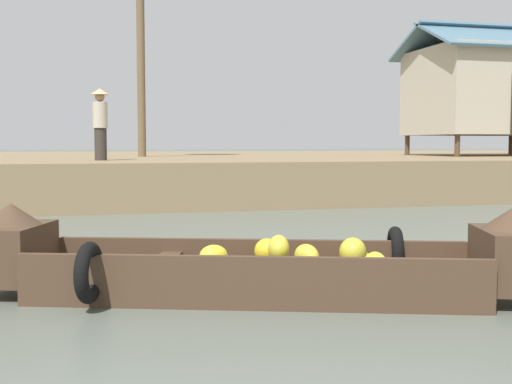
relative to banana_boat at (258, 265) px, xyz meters
The scene contains 5 objects.
ground_plane 5.14m from the banana_boat, 93.60° to the left, with size 300.00×300.00×0.00m, color #596056.
riverbank_strip 17.37m from the banana_boat, 91.06° to the left, with size 160.00×20.00×1.01m, color #7F6B4C.
banana_boat is the anchor object (origin of this frame).
stilt_house_mid_left 17.43m from the banana_boat, 49.90° to the left, with size 5.17×4.05×4.23m.
vendor_person 10.11m from the banana_boat, 97.28° to the left, with size 0.44×0.44×1.66m.
Camera 1 is at (-1.12, -0.78, 1.39)m, focal length 45.58 mm.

